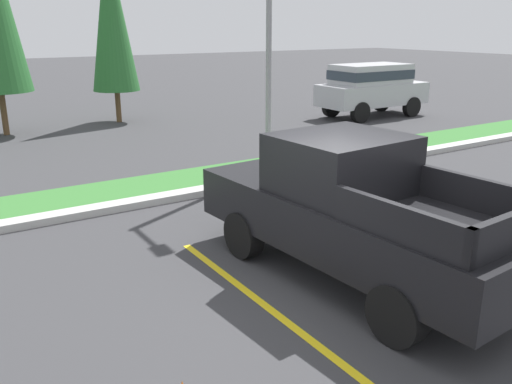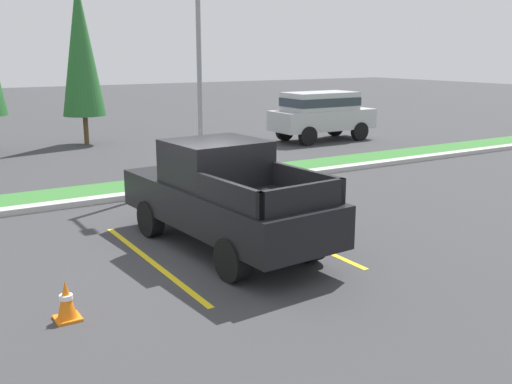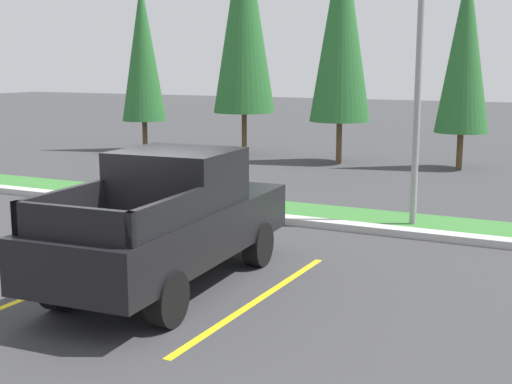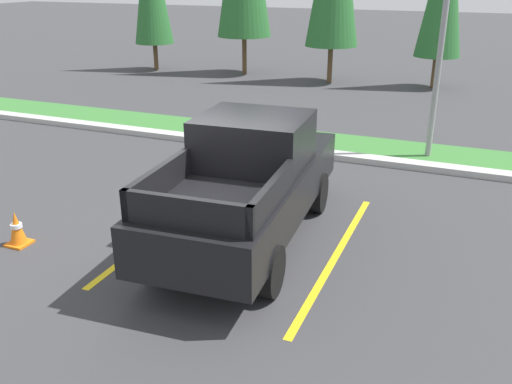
{
  "view_description": "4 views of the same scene",
  "coord_description": "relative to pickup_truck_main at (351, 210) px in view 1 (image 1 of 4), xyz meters",
  "views": [
    {
      "loc": [
        -4.45,
        -5.27,
        3.61
      ],
      "look_at": [
        -0.15,
        1.48,
        1.11
      ],
      "focal_mm": 37.92,
      "sensor_mm": 36.0,
      "label": 1
    },
    {
      "loc": [
        -4.64,
        -9.65,
        3.76
      ],
      "look_at": [
        1.59,
        0.47,
        0.95
      ],
      "focal_mm": 41.52,
      "sensor_mm": 36.0,
      "label": 2
    },
    {
      "loc": [
        6.65,
        -8.68,
        3.4
      ],
      "look_at": [
        1.64,
        1.23,
        1.39
      ],
      "focal_mm": 49.41,
      "sensor_mm": 36.0,
      "label": 3
    },
    {
      "loc": [
        4.03,
        -7.65,
        4.3
      ],
      "look_at": [
        0.65,
        0.55,
        0.72
      ],
      "focal_mm": 38.67,
      "sensor_mm": 36.0,
      "label": 4
    }
  ],
  "objects": [
    {
      "name": "curb_strip",
      "position": [
        -0.67,
        4.8,
        -0.97
      ],
      "size": [
        56.0,
        0.4,
        0.15
      ],
      "primitive_type": "cube",
      "color": "#B2B2AD",
      "rests_on": "ground"
    },
    {
      "name": "suv_distant",
      "position": [
        10.57,
        10.54,
        0.2
      ],
      "size": [
        4.6,
        1.97,
        2.1
      ],
      "color": "black",
      "rests_on": "ground"
    },
    {
      "name": "cypress_tree_right_inner",
      "position": [
        1.55,
        14.85,
        2.9
      ],
      "size": [
        1.74,
        1.74,
        6.69
      ],
      "color": "brown",
      "rests_on": "ground"
    },
    {
      "name": "ground_plane",
      "position": [
        -0.67,
        -0.2,
        -1.04
      ],
      "size": [
        120.0,
        120.0,
        0.0
      ],
      "primitive_type": "plane",
      "color": "#38383A"
    },
    {
      "name": "parking_line_far",
      "position": [
        1.55,
        -0.05,
        -1.04
      ],
      "size": [
        0.12,
        4.8,
        0.01
      ],
      "primitive_type": "cube",
      "color": "yellow",
      "rests_on": "ground"
    },
    {
      "name": "parking_line_near",
      "position": [
        -1.55,
        -0.05,
        -1.04
      ],
      "size": [
        0.12,
        4.8,
        0.01
      ],
      "primitive_type": "cube",
      "color": "yellow",
      "rests_on": "ground"
    },
    {
      "name": "grass_median",
      "position": [
        -0.67,
        5.9,
        -1.01
      ],
      "size": [
        56.0,
        1.8,
        0.06
      ],
      "primitive_type": "cube",
      "color": "#387533",
      "rests_on": "ground"
    },
    {
      "name": "pickup_truck_main",
      "position": [
        0.0,
        0.0,
        0.0
      ],
      "size": [
        2.25,
        5.35,
        2.1
      ],
      "color": "black",
      "rests_on": "ground"
    }
  ]
}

